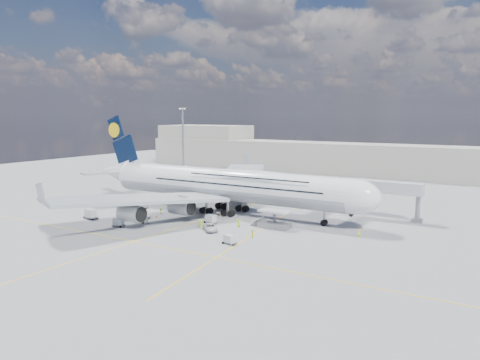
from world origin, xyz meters
The scene contains 32 objects.
ground centered at (0.00, 0.00, 0.00)m, with size 300.00×300.00×0.00m, color gray.
taxi_line_main centered at (0.00, 0.00, 0.01)m, with size 0.25×220.00×0.01m, color yellow.
taxi_line_cross centered at (0.00, -20.00, 0.01)m, with size 120.00×0.25×0.01m, color yellow.
taxi_line_diag centered at (14.00, 10.00, 0.01)m, with size 0.25×100.00×0.01m, color yellow.
airliner centered at (0.26, 10.00, 6.87)m, with size 77.26×79.15×23.71m.
jet_bridge centered at (29.81, 20.94, 6.85)m, with size 18.80×12.10×8.50m.
cargo_loader centered at (16.82, 2.89, 1.25)m, with size 8.53×3.20×3.67m.
light_mast centered at (-40.00, 45.00, 13.21)m, with size 3.00×0.70×25.50m.
terminal centered at (0.00, 95.00, 6.00)m, with size 180.00×16.00×12.00m, color #B2AD9E.
hangar centered at (-70.00, 100.00, 9.00)m, with size 40.00×22.00×18.00m, color #B2AD9E.
tree_line centered at (40.00, 140.00, 4.00)m, with size 160.00×6.00×8.00m, color #193814.
dolly_row_a centered at (-21.95, -11.07, 1.15)m, with size 3.58×2.19×2.15m.
dolly_row_b centered at (-11.12, -13.16, 0.91)m, with size 2.95×2.10×1.69m.
dolly_row_c centered at (-12.16, -4.65, 0.34)m, with size 3.29×2.35×0.44m.
dolly_back centered at (-20.17, 2.96, 0.36)m, with size 3.47×2.35×0.47m.
dolly_nose_far centered at (15.69, -12.20, 0.88)m, with size 2.85×1.96×1.64m.
dolly_nose_near centered at (3.47, -0.62, 0.99)m, with size 3.10×1.98×1.83m.
baggage_tug centered at (-9.55, -8.08, 0.74)m, with size 2.79×1.51×1.67m.
catering_truck_inner centered at (-4.69, 29.26, 2.06)m, with size 7.84×4.79×4.36m.
catering_truck_outer centered at (-19.36, 44.31, 1.93)m, with size 7.50×4.73×4.16m.
service_van centered at (7.23, -6.11, 0.71)m, with size 2.37×5.14×1.43m, color silver.
crew_nose centered at (34.44, 3.69, 0.79)m, with size 0.58×0.38×1.58m, color #D3FC1A.
crew_loader centered at (17.16, -6.59, 0.78)m, with size 0.75×0.59×1.55m, color #EAFF1A.
crew_wing centered at (-12.14, 1.23, 0.75)m, with size 0.88×0.37×1.50m, color #D7F019.
crew_van centered at (10.41, -0.43, 0.85)m, with size 0.83×0.54×1.70m, color #9BDE17.
crew_tug centered at (4.50, -5.64, 0.94)m, with size 1.21×0.69×1.87m, color #BEDA17.
cone_nose centered at (32.68, 10.85, 0.28)m, with size 0.46×0.46×0.59m.
cone_wing_left_inner centered at (-9.58, 22.53, 0.28)m, with size 0.46×0.46×0.59m.
cone_wing_left_outer centered at (-16.85, 39.76, 0.27)m, with size 0.45×0.45×0.57m.
cone_wing_right_inner centered at (-10.25, -2.49, 0.24)m, with size 0.39×0.39×0.50m.
cone_wing_right_outer centered at (-9.20, -8.70, 0.29)m, with size 0.47×0.47×0.60m.
cone_tail centered at (-35.80, 15.53, 0.27)m, with size 0.44×0.44×0.55m.
Camera 1 is at (60.05, -80.76, 23.11)m, focal length 35.00 mm.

